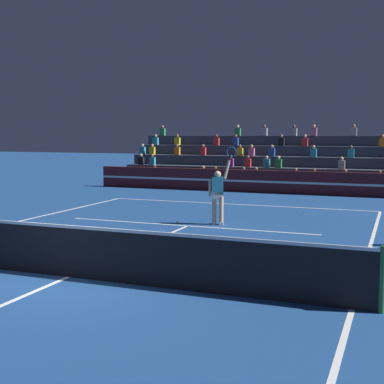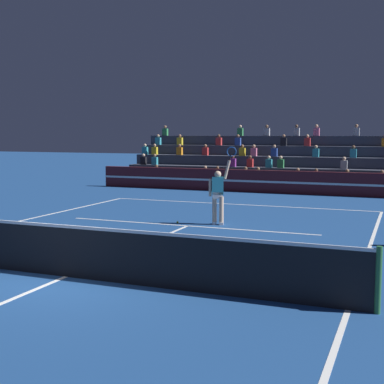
# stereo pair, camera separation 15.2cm
# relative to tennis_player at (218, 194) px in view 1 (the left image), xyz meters

# --- Properties ---
(ground_plane) EXTENTS (120.00, 120.00, 0.00)m
(ground_plane) POSITION_rel_tennis_player_xyz_m (-0.80, -7.03, -0.99)
(ground_plane) COLOR navy
(court_lines) EXTENTS (11.10, 23.90, 0.01)m
(court_lines) POSITION_rel_tennis_player_xyz_m (-0.80, -7.03, -0.99)
(court_lines) COLOR white
(court_lines) RESTS_ON ground
(tennis_net) EXTENTS (12.00, 0.10, 1.10)m
(tennis_net) POSITION_rel_tennis_player_xyz_m (-0.80, -7.03, -0.45)
(tennis_net) COLOR #2D6B38
(tennis_net) RESTS_ON ground
(sponsor_banner_wall) EXTENTS (18.00, 0.26, 1.10)m
(sponsor_banner_wall) POSITION_rel_tennis_player_xyz_m (-0.80, 9.55, -0.44)
(sponsor_banner_wall) COLOR #51191E
(sponsor_banner_wall) RESTS_ON ground
(bleacher_stand) EXTENTS (17.13, 4.75, 3.38)m
(bleacher_stand) POSITION_rel_tennis_player_xyz_m (-0.81, 13.34, 0.03)
(bleacher_stand) COLOR #383D4C
(bleacher_stand) RESTS_ON ground
(tennis_player) EXTENTS (0.86, 0.36, 2.50)m
(tennis_player) POSITION_rel_tennis_player_xyz_m (0.00, 0.00, 0.00)
(tennis_player) COLOR beige
(tennis_player) RESTS_ON ground
(tennis_ball) EXTENTS (0.07, 0.07, 0.07)m
(tennis_ball) POSITION_rel_tennis_player_xyz_m (-1.29, -0.26, -0.96)
(tennis_ball) COLOR #C6DB33
(tennis_ball) RESTS_ON ground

